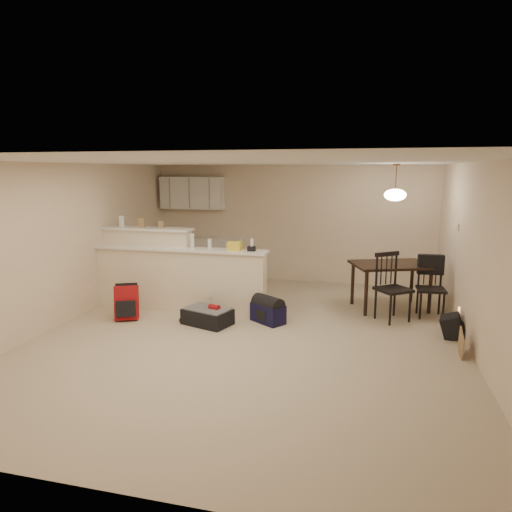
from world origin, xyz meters
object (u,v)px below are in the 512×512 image
(dining_table, at_px, (391,269))
(dining_chair_near, at_px, (393,288))
(dining_chair_far, at_px, (431,288))
(suitcase, at_px, (208,317))
(pendant_lamp, at_px, (395,194))
(red_backpack, at_px, (127,303))
(navy_duffel, at_px, (268,313))
(black_daypack, at_px, (452,326))

(dining_table, bearing_deg, dining_chair_near, -108.99)
(dining_chair_far, bearing_deg, suitcase, -163.60)
(suitcase, bearing_deg, dining_chair_far, 38.02)
(dining_chair_near, relative_size, dining_chair_far, 1.10)
(suitcase, bearing_deg, pendant_lamp, 47.26)
(dining_table, height_order, red_backpack, dining_table)
(pendant_lamp, distance_m, dining_chair_near, 1.59)
(red_backpack, relative_size, navy_duffel, 1.01)
(dining_chair_far, bearing_deg, black_daypack, -81.13)
(suitcase, xyz_separation_m, red_backpack, (-1.36, -0.07, 0.15))
(dining_chair_near, relative_size, red_backpack, 1.98)
(dining_table, distance_m, suitcase, 3.26)
(pendant_lamp, xyz_separation_m, red_backpack, (-4.17, -1.62, -1.71))
(dining_chair_far, xyz_separation_m, black_daypack, (0.20, -0.92, -0.34))
(dining_table, distance_m, navy_duffel, 2.34)
(black_daypack, bearing_deg, suitcase, 106.55)
(dining_chair_near, bearing_deg, black_daypack, -72.59)
(red_backpack, bearing_deg, dining_table, -1.89)
(pendant_lamp, relative_size, dining_chair_near, 0.57)
(suitcase, height_order, navy_duffel, navy_duffel)
(suitcase, distance_m, navy_duffel, 0.96)
(dining_table, xyz_separation_m, navy_duffel, (-1.90, -1.24, -0.56))
(dining_chair_near, height_order, navy_duffel, dining_chair_near)
(dining_chair_far, height_order, navy_duffel, dining_chair_far)
(pendant_lamp, xyz_separation_m, dining_chair_near, (0.02, -0.66, -1.44))
(navy_duffel, relative_size, black_daypack, 1.51)
(dining_table, height_order, suitcase, dining_table)
(red_backpack, bearing_deg, navy_duffel, -13.47)
(dining_table, xyz_separation_m, pendant_lamp, (-0.00, -0.00, 1.28))
(dining_chair_near, height_order, black_daypack, dining_chair_near)
(dining_chair_far, bearing_deg, navy_duffel, -163.47)
(suitcase, height_order, black_daypack, black_daypack)
(dining_chair_near, bearing_deg, dining_chair_far, -8.02)
(navy_duffel, distance_m, black_daypack, 2.73)
(dining_chair_near, xyz_separation_m, red_backpack, (-4.19, -0.96, -0.27))
(dining_chair_near, xyz_separation_m, black_daypack, (0.81, -0.57, -0.39))
(dining_table, bearing_deg, suitcase, -171.60)
(red_backpack, height_order, black_daypack, red_backpack)
(suitcase, relative_size, red_backpack, 1.31)
(pendant_lamp, relative_size, black_daypack, 1.71)
(dining_chair_far, bearing_deg, pendant_lamp, 149.65)
(red_backpack, bearing_deg, suitcase, -20.24)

